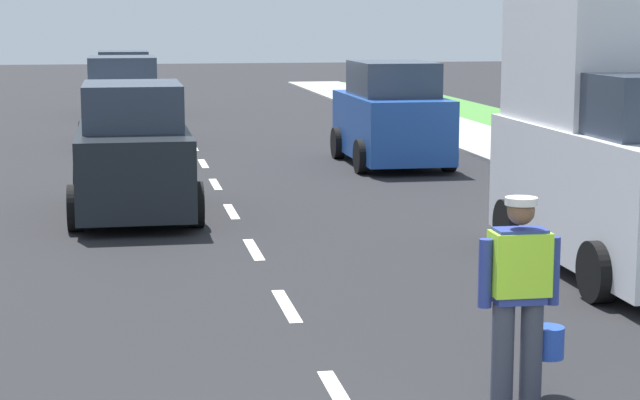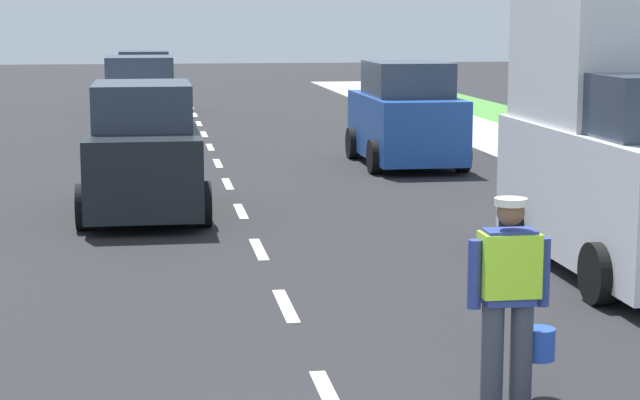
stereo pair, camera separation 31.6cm
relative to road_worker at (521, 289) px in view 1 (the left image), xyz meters
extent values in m
plane|color=black|center=(-1.41, 18.60, -0.93)|extent=(96.00, 96.00, 0.00)
cube|color=silver|center=(-1.41, 0.30, -0.93)|extent=(0.14, 1.40, 0.01)
cube|color=silver|center=(-1.41, 3.30, -0.93)|extent=(0.14, 1.40, 0.01)
cube|color=silver|center=(-1.41, 6.30, -0.93)|extent=(0.14, 1.40, 0.01)
cube|color=silver|center=(-1.41, 9.30, -0.93)|extent=(0.14, 1.40, 0.01)
cube|color=silver|center=(-1.41, 12.30, -0.93)|extent=(0.14, 1.40, 0.01)
cube|color=silver|center=(-1.41, 15.30, -0.93)|extent=(0.14, 1.40, 0.01)
cube|color=silver|center=(-1.41, 18.30, -0.93)|extent=(0.14, 1.40, 0.01)
cube|color=silver|center=(-1.41, 21.30, -0.93)|extent=(0.14, 1.40, 0.01)
cube|color=silver|center=(-1.41, 24.30, -0.93)|extent=(0.14, 1.40, 0.01)
cube|color=silver|center=(-1.41, 27.30, -0.93)|extent=(0.14, 1.40, 0.01)
cube|color=silver|center=(-1.41, 30.30, -0.93)|extent=(0.14, 1.40, 0.01)
cube|color=silver|center=(-1.41, 33.30, -0.93)|extent=(0.14, 1.40, 0.01)
cube|color=silver|center=(-1.41, 36.30, -0.93)|extent=(0.14, 1.40, 0.01)
cube|color=silver|center=(-1.41, 39.30, -0.93)|extent=(0.14, 1.40, 0.01)
cube|color=silver|center=(-1.41, 42.30, -0.93)|extent=(0.14, 1.40, 0.01)
cube|color=silver|center=(-1.41, 45.30, -0.93)|extent=(0.14, 1.40, 0.01)
cylinder|color=#383D4C|center=(-0.14, -0.01, -0.52)|extent=(0.18, 0.18, 0.82)
cylinder|color=#383D4C|center=(0.10, -0.01, -0.52)|extent=(0.18, 0.18, 0.82)
cube|color=navy|center=(-0.02, -0.01, 0.19)|extent=(0.40, 0.24, 0.60)
cube|color=#A5EA33|center=(-0.02, -0.01, 0.21)|extent=(0.46, 0.28, 0.51)
cylinder|color=navy|center=(-0.30, 0.00, 0.14)|extent=(0.11, 0.11, 0.55)
cylinder|color=navy|center=(0.26, -0.01, 0.14)|extent=(0.11, 0.11, 0.55)
sphere|color=brown|center=(-0.02, -0.01, 0.63)|extent=(0.22, 0.22, 0.22)
cylinder|color=silver|center=(-0.02, -0.01, 0.71)|extent=(0.26, 0.26, 0.06)
cylinder|color=#2347B7|center=(0.28, 0.09, -0.48)|extent=(0.26, 0.26, 0.26)
cube|color=silver|center=(2.90, 4.31, 0.03)|extent=(1.90, 4.60, 1.56)
cube|color=silver|center=(2.90, 5.12, 1.71)|extent=(1.80, 2.53, 1.80)
cylinder|color=black|center=(1.93, 5.74, -0.59)|extent=(0.22, 0.68, 0.68)
cylinder|color=black|center=(1.93, 2.88, -0.59)|extent=(0.22, 0.68, 0.68)
cube|color=slate|center=(-2.95, 27.90, -0.19)|extent=(1.73, 4.08, 1.12)
cube|color=#2D3847|center=(-2.95, 28.00, 0.72)|extent=(1.53, 2.24, 0.70)
cylinder|color=black|center=(-2.06, 26.63, -0.59)|extent=(0.22, 0.68, 0.68)
cylinder|color=black|center=(-3.83, 26.63, -0.59)|extent=(0.22, 0.68, 0.68)
cylinder|color=black|center=(-2.06, 29.16, -0.59)|extent=(0.22, 0.68, 0.68)
cylinder|color=black|center=(-3.83, 29.16, -0.59)|extent=(0.22, 0.68, 0.68)
cube|color=silver|center=(-3.02, 19.44, -0.13)|extent=(1.81, 3.95, 1.23)
cube|color=#2D3847|center=(-3.02, 19.54, 0.83)|extent=(1.60, 2.17, 0.70)
cylinder|color=black|center=(-2.10, 18.22, -0.59)|extent=(0.22, 0.68, 0.68)
cylinder|color=black|center=(-3.95, 18.22, -0.59)|extent=(0.22, 0.68, 0.68)
cylinder|color=black|center=(-2.10, 20.67, -0.59)|extent=(0.22, 0.68, 0.68)
cylinder|color=black|center=(-3.95, 20.67, -0.59)|extent=(0.22, 0.68, 0.68)
cube|color=#1E4799|center=(2.45, 14.51, -0.11)|extent=(1.74, 3.94, 1.27)
cube|color=#2D3847|center=(2.45, 14.41, 0.87)|extent=(1.53, 2.17, 0.70)
cylinder|color=black|center=(1.56, 15.73, -0.59)|extent=(0.22, 0.68, 0.68)
cylinder|color=black|center=(3.34, 15.73, -0.59)|extent=(0.22, 0.68, 0.68)
cylinder|color=black|center=(1.56, 13.29, -0.59)|extent=(0.22, 0.68, 0.68)
cylinder|color=black|center=(3.34, 13.29, -0.59)|extent=(0.22, 0.68, 0.68)
cube|color=black|center=(-2.92, 9.32, -0.16)|extent=(1.69, 3.97, 1.17)
cube|color=#2D3847|center=(-2.92, 9.42, 0.77)|extent=(1.49, 2.18, 0.70)
cylinder|color=black|center=(-2.05, 8.09, -0.59)|extent=(0.22, 0.68, 0.68)
cylinder|color=black|center=(-3.78, 8.09, -0.59)|extent=(0.22, 0.68, 0.68)
cylinder|color=black|center=(-2.05, 10.55, -0.59)|extent=(0.22, 0.68, 0.68)
cylinder|color=black|center=(-3.78, 10.55, -0.59)|extent=(0.22, 0.68, 0.68)
camera|label=1|loc=(-3.11, -8.34, 2.14)|focal=63.47mm
camera|label=2|loc=(-2.80, -8.39, 2.14)|focal=63.47mm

